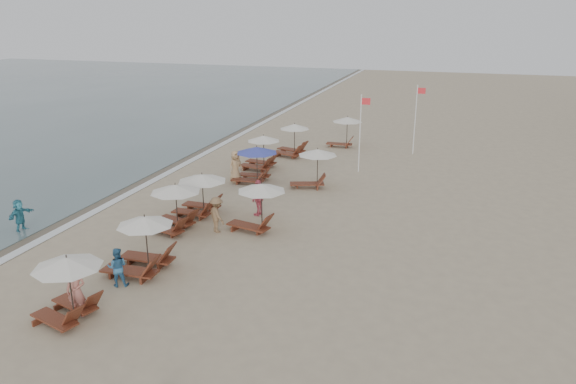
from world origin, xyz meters
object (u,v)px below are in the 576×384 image
(beachgoer_mid_a, at_px, (117,267))
(waterline_walker, at_px, (20,215))
(flag_pole_near, at_px, (361,130))
(lounger_station_4, at_px, (254,163))
(lounger_station_0, at_px, (66,286))
(inland_station_0, at_px, (255,203))
(lounger_station_5, at_px, (260,153))
(inland_station_2, at_px, (344,128))
(beachgoer_near, at_px, (76,290))
(beachgoer_far_b, at_px, (236,166))
(beachgoer_far_a, at_px, (259,198))
(lounger_station_2, at_px, (172,207))
(lounger_station_1, at_px, (140,248))
(beachgoer_mid_b, at_px, (217,215))
(lounger_station_3, at_px, (199,193))
(lounger_station_6, at_px, (291,141))
(inland_station_1, at_px, (313,164))

(beachgoer_mid_a, bearing_deg, waterline_walker, -47.04)
(flag_pole_near, bearing_deg, lounger_station_4, -143.64)
(lounger_station_0, relative_size, inland_station_0, 0.89)
(lounger_station_4, height_order, flag_pole_near, flag_pole_near)
(lounger_station_5, bearing_deg, flag_pole_near, 11.16)
(lounger_station_4, xyz_separation_m, inland_station_2, (3.16, 10.35, 0.26))
(inland_station_0, height_order, flag_pole_near, flag_pole_near)
(beachgoer_near, relative_size, beachgoer_far_b, 0.98)
(lounger_station_4, distance_m, inland_station_0, 7.60)
(beachgoer_near, bearing_deg, beachgoer_far_a, 69.18)
(lounger_station_2, distance_m, beachgoer_mid_a, 5.45)
(lounger_station_0, relative_size, lounger_station_1, 0.92)
(lounger_station_0, xyz_separation_m, inland_station_0, (3.08, 9.00, 0.15))
(beachgoer_far_b, bearing_deg, beachgoer_mid_b, -134.27)
(lounger_station_3, height_order, beachgoer_far_b, lounger_station_3)
(lounger_station_3, relative_size, lounger_station_6, 1.02)
(beachgoer_mid_b, relative_size, beachgoer_far_a, 0.92)
(beachgoer_mid_a, distance_m, beachgoer_far_a, 8.76)
(lounger_station_6, height_order, flag_pole_near, flag_pole_near)
(lounger_station_2, xyz_separation_m, beachgoer_mid_b, (2.01, 0.43, -0.28))
(lounger_station_3, relative_size, beachgoer_far_b, 1.42)
(inland_station_0, xyz_separation_m, beachgoer_far_b, (-3.90, 6.82, -0.40))
(lounger_station_2, relative_size, beachgoer_mid_a, 1.77)
(waterline_walker, bearing_deg, lounger_station_6, -21.70)
(lounger_station_5, bearing_deg, inland_station_2, 62.90)
(beachgoer_near, bearing_deg, waterline_walker, 135.55)
(beachgoer_near, bearing_deg, lounger_station_4, 81.38)
(lounger_station_1, relative_size, lounger_station_3, 1.02)
(beachgoer_far_a, bearing_deg, beachgoer_far_b, -133.52)
(beachgoer_near, xyz_separation_m, beachgoer_mid_b, (1.32, 8.00, -0.08))
(lounger_station_6, xyz_separation_m, beachgoer_far_b, (-1.24, -6.89, -0.08))
(lounger_station_6, distance_m, inland_station_2, 4.76)
(beachgoer_near, bearing_deg, lounger_station_1, 77.78)
(lounger_station_1, relative_size, flag_pole_near, 0.56)
(lounger_station_1, height_order, beachgoer_near, lounger_station_1)
(inland_station_1, height_order, flag_pole_near, flag_pole_near)
(lounger_station_5, xyz_separation_m, beachgoer_near, (0.58, -18.59, -0.08))
(lounger_station_6, height_order, inland_station_1, lounger_station_6)
(lounger_station_5, bearing_deg, lounger_station_4, -76.41)
(lounger_station_2, relative_size, beachgoer_mid_b, 1.56)
(lounger_station_1, height_order, beachgoer_mid_a, lounger_station_1)
(lounger_station_1, height_order, inland_station_1, lounger_station_1)
(lounger_station_5, bearing_deg, lounger_station_2, -90.57)
(lounger_station_2, relative_size, inland_station_2, 1.00)
(inland_station_1, bearing_deg, beachgoer_near, -103.21)
(lounger_station_4, height_order, inland_station_1, inland_station_1)
(lounger_station_1, height_order, waterline_walker, lounger_station_1)
(inland_station_0, bearing_deg, lounger_station_5, 109.61)
(lounger_station_6, xyz_separation_m, inland_station_0, (2.66, -13.70, 0.32))
(inland_station_2, bearing_deg, beachgoer_far_a, -93.29)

